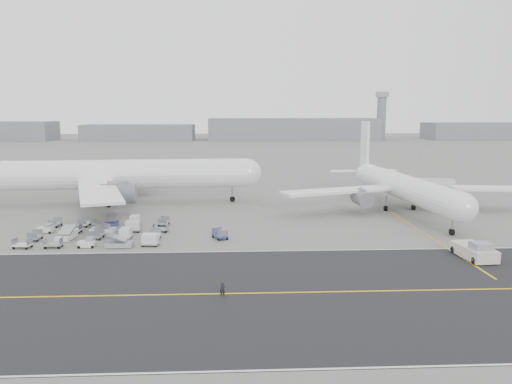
{
  "coord_description": "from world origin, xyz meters",
  "views": [
    {
      "loc": [
        0.11,
        -67.91,
        18.98
      ],
      "look_at": [
        3.91,
        12.0,
        5.89
      ],
      "focal_mm": 35.0,
      "sensor_mm": 36.0,
      "label": 1
    }
  ],
  "objects_px": {
    "control_tower": "(381,115)",
    "pushback_tug": "(475,251)",
    "ground_crew_a": "(223,290)",
    "airliner_a": "(113,175)",
    "jet_bridge": "(419,186)",
    "airliner_b": "(401,186)"
  },
  "relations": [
    {
      "from": "control_tower",
      "to": "pushback_tug",
      "type": "distance_m",
      "value": 280.88
    },
    {
      "from": "ground_crew_a",
      "to": "airliner_a",
      "type": "bearing_deg",
      "value": 107.45
    },
    {
      "from": "control_tower",
      "to": "airliner_a",
      "type": "distance_m",
      "value": 262.42
    },
    {
      "from": "airliner_a",
      "to": "pushback_tug",
      "type": "height_order",
      "value": "airliner_a"
    },
    {
      "from": "airliner_a",
      "to": "ground_crew_a",
      "type": "height_order",
      "value": "airliner_a"
    },
    {
      "from": "jet_bridge",
      "to": "ground_crew_a",
      "type": "distance_m",
      "value": 62.68
    },
    {
      "from": "airliner_b",
      "to": "ground_crew_a",
      "type": "xyz_separation_m",
      "value": [
        -33.14,
        -43.18,
        -4.0
      ]
    },
    {
      "from": "pushback_tug",
      "to": "airliner_a",
      "type": "bearing_deg",
      "value": 138.98
    },
    {
      "from": "jet_bridge",
      "to": "control_tower",
      "type": "bearing_deg",
      "value": 86.64
    },
    {
      "from": "control_tower",
      "to": "ground_crew_a",
      "type": "bearing_deg",
      "value": -109.59
    },
    {
      "from": "control_tower",
      "to": "airliner_b",
      "type": "relative_size",
      "value": 0.65
    },
    {
      "from": "airliner_a",
      "to": "control_tower",
      "type": "bearing_deg",
      "value": -31.73
    },
    {
      "from": "airliner_b",
      "to": "ground_crew_a",
      "type": "distance_m",
      "value": 54.58
    },
    {
      "from": "control_tower",
      "to": "jet_bridge",
      "type": "bearing_deg",
      "value": -104.82
    },
    {
      "from": "control_tower",
      "to": "airliner_a",
      "type": "height_order",
      "value": "control_tower"
    },
    {
      "from": "pushback_tug",
      "to": "ground_crew_a",
      "type": "height_order",
      "value": "pushback_tug"
    },
    {
      "from": "airliner_a",
      "to": "jet_bridge",
      "type": "relative_size",
      "value": 4.12
    },
    {
      "from": "control_tower",
      "to": "ground_crew_a",
      "type": "height_order",
      "value": "control_tower"
    },
    {
      "from": "ground_crew_a",
      "to": "jet_bridge",
      "type": "bearing_deg",
      "value": 45.27
    },
    {
      "from": "pushback_tug",
      "to": "ground_crew_a",
      "type": "distance_m",
      "value": 34.49
    },
    {
      "from": "airliner_b",
      "to": "ground_crew_a",
      "type": "relative_size",
      "value": 30.67
    },
    {
      "from": "control_tower",
      "to": "pushback_tug",
      "type": "xyz_separation_m",
      "value": [
        -68.63,
        -271.94,
        -15.23
      ]
    }
  ]
}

